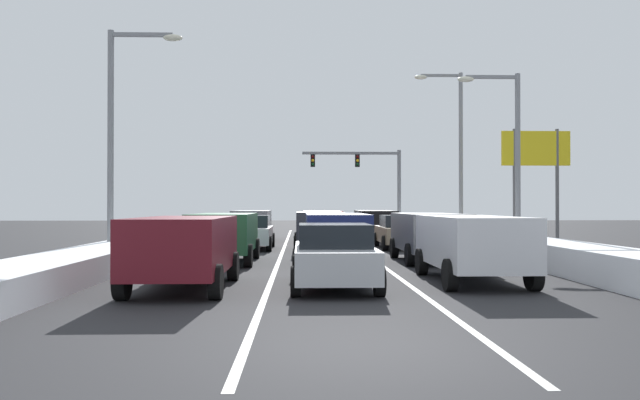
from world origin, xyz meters
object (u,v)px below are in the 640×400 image
(traffic_light_gantry, at_px, (369,172))
(street_lamp_right_mid, at_px, (455,142))
(suv_white_right_lane_nearest, at_px, (472,242))
(suv_black_right_lane_fourth, at_px, (375,222))
(sedan_white_left_lane_third, at_px, (251,232))
(street_lamp_left_mid, at_px, (121,123))
(suv_charcoal_center_lane_third, at_px, (319,227))
(street_lamp_right_near, at_px, (509,144))
(suv_gray_left_lane_fourth, at_px, (252,222))
(sedan_tan_right_lane_third, at_px, (400,232))
(suv_navy_center_lane_second, at_px, (336,234))
(sedan_silver_center_lane_nearest, at_px, (334,255))
(roadside_sign_right, at_px, (536,161))
(suv_green_left_lane_second, at_px, (224,233))
(suv_maroon_left_lane_nearest, at_px, (184,245))
(suv_gray_right_lane_second, at_px, (429,232))
(suv_red_center_lane_fourth, at_px, (322,223))

(traffic_light_gantry, xyz_separation_m, street_lamp_right_mid, (3.21, -13.97, 0.93))
(suv_white_right_lane_nearest, relative_size, suv_black_right_lane_fourth, 1.00)
(suv_black_right_lane_fourth, distance_m, sedan_white_left_lane_third, 9.69)
(traffic_light_gantry, xyz_separation_m, street_lamp_left_mid, (-11.62, -25.56, 0.41))
(suv_charcoal_center_lane_third, relative_size, street_lamp_right_mid, 0.53)
(street_lamp_left_mid, bearing_deg, traffic_light_gantry, 65.54)
(suv_black_right_lane_fourth, relative_size, street_lamp_right_near, 0.65)
(suv_charcoal_center_lane_third, bearing_deg, suv_gray_left_lane_fourth, 112.84)
(sedan_tan_right_lane_third, xyz_separation_m, street_lamp_right_mid, (3.90, 5.61, 4.67))
(suv_navy_center_lane_second, height_order, street_lamp_left_mid, street_lamp_left_mid)
(sedan_silver_center_lane_nearest, relative_size, roadside_sign_right, 0.82)
(suv_green_left_lane_second, relative_size, sedan_white_left_lane_third, 1.09)
(suv_green_left_lane_second, relative_size, suv_gray_left_lane_fourth, 1.00)
(suv_gray_left_lane_fourth, xyz_separation_m, street_lamp_left_mid, (-3.71, -12.76, 3.89))
(suv_maroon_left_lane_nearest, xyz_separation_m, traffic_light_gantry, (7.91, 33.64, 3.48))
(suv_maroon_left_lane_nearest, xyz_separation_m, street_lamp_right_mid, (11.12, 19.67, 4.41))
(traffic_light_gantry, distance_m, roadside_sign_right, 20.12)
(suv_gray_right_lane_second, relative_size, street_lamp_left_mid, 0.60)
(sedan_silver_center_lane_nearest, relative_size, street_lamp_right_near, 0.60)
(suv_maroon_left_lane_nearest, relative_size, roadside_sign_right, 0.89)
(suv_navy_center_lane_second, height_order, traffic_light_gantry, traffic_light_gantry)
(sedan_white_left_lane_third, distance_m, roadside_sign_right, 13.53)
(suv_charcoal_center_lane_third, distance_m, street_lamp_right_near, 8.73)
(suv_red_center_lane_fourth, bearing_deg, street_lamp_left_mid, -125.39)
(suv_red_center_lane_fourth, distance_m, street_lamp_right_mid, 8.58)
(sedan_tan_right_lane_third, xyz_separation_m, suv_navy_center_lane_second, (-3.36, -7.93, 0.25))
(sedan_tan_right_lane_third, height_order, suv_gray_left_lane_fourth, suv_gray_left_lane_fourth)
(suv_black_right_lane_fourth, relative_size, suv_maroon_left_lane_nearest, 1.00)
(suv_white_right_lane_nearest, distance_m, street_lamp_left_mid, 13.37)
(sedan_tan_right_lane_third, distance_m, street_lamp_right_near, 6.15)
(suv_red_center_lane_fourth, relative_size, sedan_white_left_lane_third, 1.09)
(sedan_tan_right_lane_third, xyz_separation_m, street_lamp_left_mid, (-10.94, -5.98, 4.14))
(sedan_white_left_lane_third, height_order, street_lamp_right_mid, street_lamp_right_mid)
(suv_maroon_left_lane_nearest, bearing_deg, street_lamp_right_near, 45.57)
(suv_gray_right_lane_second, bearing_deg, suv_gray_left_lane_fourth, 117.41)
(sedan_tan_right_lane_third, bearing_deg, suv_gray_left_lane_fourth, 136.86)
(suv_green_left_lane_second, distance_m, sedan_white_left_lane_third, 6.84)
(sedan_tan_right_lane_third, height_order, street_lamp_right_mid, street_lamp_right_mid)
(suv_gray_left_lane_fourth, xyz_separation_m, street_lamp_right_mid, (11.13, -1.17, 4.41))
(suv_red_center_lane_fourth, xyz_separation_m, suv_green_left_lane_second, (-3.73, -11.79, 0.00))
(suv_black_right_lane_fourth, relative_size, sedan_white_left_lane_third, 1.09)
(suv_white_right_lane_nearest, xyz_separation_m, suv_maroon_left_lane_nearest, (-7.03, -1.15, 0.00))
(sedan_silver_center_lane_nearest, xyz_separation_m, suv_maroon_left_lane_nearest, (-3.48, -0.19, 0.25))
(suv_gray_right_lane_second, relative_size, sedan_tan_right_lane_third, 1.09)
(street_lamp_right_near, bearing_deg, suv_gray_left_lane_fourth, 141.36)
(suv_green_left_lane_second, height_order, traffic_light_gantry, traffic_light_gantry)
(suv_navy_center_lane_second, xyz_separation_m, suv_green_left_lane_second, (-3.76, 0.77, 0.00))
(suv_maroon_left_lane_nearest, bearing_deg, suv_white_right_lane_nearest, 9.32)
(suv_navy_center_lane_second, xyz_separation_m, suv_maroon_left_lane_nearest, (-3.87, -6.14, 0.00))
(suv_green_left_lane_second, xyz_separation_m, sedan_white_left_lane_third, (0.38, 6.82, -0.25))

